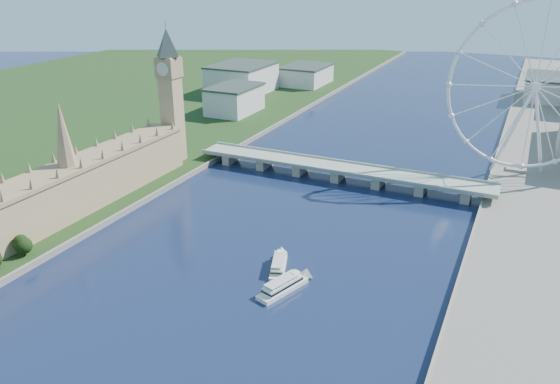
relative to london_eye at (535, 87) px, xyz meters
The scene contains 7 objects.
parliament_range 313.29m from the london_eye, 143.26° to the right, with size 24.00×200.00×70.00m.
big_ben 259.68m from the london_eye, 162.73° to the right, with size 20.02×20.02×110.00m.
westminster_bridge 145.38m from the london_eye, 155.34° to the right, with size 220.00×22.00×9.50m.
london_eye is the anchor object (origin of this frame).
city_skyline 226.06m from the london_eye, 111.50° to the left, with size 505.00×280.00×32.00m.
tour_boat_near 228.02m from the london_eye, 118.90° to the right, with size 7.38×28.92×6.38m, color #EBEAC6, non-canonical shape.
tour_boat_far 238.61m from the london_eye, 114.47° to the right, with size 8.12×31.67×7.02m, color silver, non-canonical shape.
Camera 1 is at (118.37, -56.38, 143.88)m, focal length 35.00 mm.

